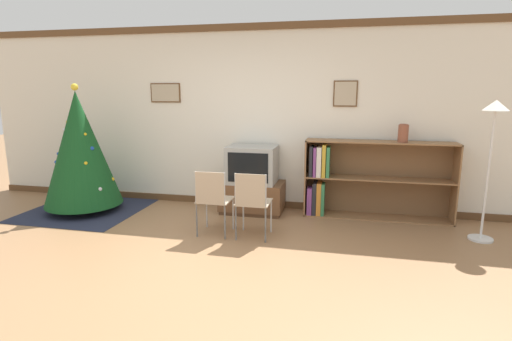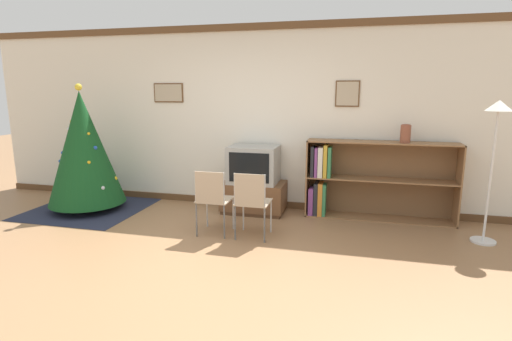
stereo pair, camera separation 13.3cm
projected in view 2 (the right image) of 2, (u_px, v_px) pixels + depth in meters
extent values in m
plane|color=#936B47|center=(195.00, 272.00, 3.95)|extent=(24.00, 24.00, 0.00)
cube|color=silver|center=(255.00, 118.00, 5.98)|extent=(8.94, 0.08, 2.70)
cube|color=brown|center=(254.00, 26.00, 5.66)|extent=(8.94, 0.03, 0.10)
cube|color=brown|center=(254.00, 203.00, 6.18)|extent=(8.94, 0.03, 0.10)
cube|color=brown|center=(169.00, 93.00, 6.18)|extent=(0.49, 0.02, 0.29)
cube|color=tan|center=(168.00, 93.00, 6.17)|extent=(0.45, 0.01, 0.26)
cube|color=brown|center=(347.00, 94.00, 5.53)|extent=(0.33, 0.02, 0.36)
cube|color=tan|center=(347.00, 94.00, 5.52)|extent=(0.29, 0.01, 0.32)
cube|color=#23283D|center=(89.00, 209.00, 6.02)|extent=(1.62, 1.56, 0.01)
cylinder|color=maroon|center=(89.00, 205.00, 6.01)|extent=(0.36, 0.36, 0.10)
cone|color=#14471E|center=(84.00, 148.00, 5.83)|extent=(1.10, 1.10, 1.65)
sphere|color=yellow|center=(78.00, 87.00, 5.66)|extent=(0.10, 0.10, 0.10)
sphere|color=#1E4CB2|center=(63.00, 153.00, 5.78)|extent=(0.05, 0.05, 0.05)
sphere|color=#1E4CB2|center=(60.00, 161.00, 5.77)|extent=(0.05, 0.05, 0.05)
sphere|color=silver|center=(103.00, 188.00, 5.67)|extent=(0.06, 0.06, 0.06)
sphere|color=gold|center=(72.00, 122.00, 5.76)|extent=(0.05, 0.05, 0.05)
sphere|color=#1E4CB2|center=(95.00, 148.00, 5.70)|extent=(0.06, 0.06, 0.06)
sphere|color=gold|center=(89.00, 134.00, 5.66)|extent=(0.04, 0.04, 0.04)
sphere|color=gold|center=(89.00, 162.00, 5.60)|extent=(0.05, 0.05, 0.05)
sphere|color=silver|center=(69.00, 129.00, 5.71)|extent=(0.05, 0.05, 0.05)
sphere|color=gold|center=(115.00, 178.00, 5.96)|extent=(0.06, 0.06, 0.06)
cube|color=#4C311E|center=(254.00, 210.00, 5.89)|extent=(0.87, 0.53, 0.05)
cube|color=brown|center=(254.00, 195.00, 5.85)|extent=(0.91, 0.56, 0.40)
cube|color=#9E9E99|center=(254.00, 164.00, 5.76)|extent=(0.70, 0.54, 0.53)
cube|color=black|center=(249.00, 168.00, 5.50)|extent=(0.57, 0.01, 0.42)
cube|color=tan|center=(215.00, 199.00, 4.95)|extent=(0.40, 0.40, 0.02)
cube|color=tan|center=(209.00, 188.00, 4.73)|extent=(0.35, 0.01, 0.38)
cylinder|color=#B2B2B2|center=(207.00, 211.00, 5.21)|extent=(0.02, 0.02, 0.42)
cylinder|color=#B2B2B2|center=(233.00, 213.00, 5.12)|extent=(0.02, 0.02, 0.42)
cylinder|color=#B2B2B2|center=(196.00, 220.00, 4.87)|extent=(0.02, 0.02, 0.42)
cylinder|color=#B2B2B2|center=(224.00, 222.00, 4.78)|extent=(0.02, 0.02, 0.42)
cylinder|color=#B2B2B2|center=(196.00, 204.00, 4.83)|extent=(0.02, 0.02, 0.82)
cylinder|color=#B2B2B2|center=(224.00, 206.00, 4.74)|extent=(0.02, 0.02, 0.82)
cube|color=tan|center=(253.00, 202.00, 4.83)|extent=(0.40, 0.40, 0.02)
cube|color=tan|center=(249.00, 190.00, 4.61)|extent=(0.35, 0.01, 0.38)
cylinder|color=#B2B2B2|center=(243.00, 214.00, 5.09)|extent=(0.02, 0.02, 0.42)
cylinder|color=#B2B2B2|center=(271.00, 216.00, 5.00)|extent=(0.02, 0.02, 0.42)
cylinder|color=#B2B2B2|center=(235.00, 223.00, 4.75)|extent=(0.02, 0.02, 0.42)
cylinder|color=#B2B2B2|center=(264.00, 225.00, 4.66)|extent=(0.02, 0.02, 0.42)
cylinder|color=#B2B2B2|center=(235.00, 207.00, 4.71)|extent=(0.02, 0.02, 0.82)
cylinder|color=#B2B2B2|center=(265.00, 209.00, 4.62)|extent=(0.02, 0.02, 0.82)
cube|color=olive|center=(308.00, 177.00, 5.71)|extent=(0.02, 0.36, 1.08)
cube|color=olive|center=(458.00, 185.00, 5.23)|extent=(0.02, 0.36, 1.08)
cube|color=olive|center=(382.00, 142.00, 5.36)|extent=(2.00, 0.36, 0.02)
cube|color=olive|center=(377.00, 218.00, 5.58)|extent=(2.00, 0.36, 0.02)
cube|color=olive|center=(380.00, 179.00, 5.47)|extent=(1.96, 0.36, 0.02)
cube|color=brown|center=(379.00, 178.00, 5.64)|extent=(2.00, 0.01, 1.08)
cube|color=#7A3D7F|center=(311.00, 201.00, 5.69)|extent=(0.07, 0.21, 0.39)
cube|color=#232328|center=(316.00, 198.00, 5.71)|extent=(0.06, 0.30, 0.46)
cube|color=orange|center=(321.00, 198.00, 5.68)|extent=(0.06, 0.27, 0.46)
cube|color=#337547|center=(324.00, 199.00, 5.64)|extent=(0.04, 0.21, 0.45)
cube|color=#232328|center=(313.00, 161.00, 5.59)|extent=(0.04, 0.25, 0.42)
cube|color=#7A3D7F|center=(316.00, 162.00, 5.57)|extent=(0.04, 0.23, 0.41)
cube|color=silver|center=(321.00, 162.00, 5.59)|extent=(0.07, 0.29, 0.42)
cube|color=gold|center=(326.00, 161.00, 5.55)|extent=(0.05, 0.26, 0.45)
cube|color=#337547|center=(330.00, 162.00, 5.54)|extent=(0.04, 0.26, 0.42)
cylinder|color=brown|center=(405.00, 134.00, 5.23)|extent=(0.13, 0.13, 0.23)
torus|color=brown|center=(406.00, 125.00, 5.21)|extent=(0.12, 0.12, 0.02)
cylinder|color=silver|center=(483.00, 241.00, 4.72)|extent=(0.28, 0.28, 0.03)
cylinder|color=silver|center=(490.00, 178.00, 4.57)|extent=(0.03, 0.03, 1.51)
cone|color=white|center=(499.00, 105.00, 4.40)|extent=(0.28, 0.28, 0.12)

